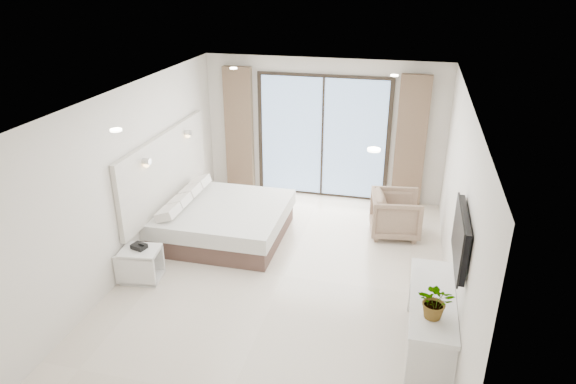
# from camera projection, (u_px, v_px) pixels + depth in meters

# --- Properties ---
(ground) EXTENTS (6.20, 6.20, 0.00)m
(ground) POSITION_uv_depth(u_px,v_px,m) (284.00, 276.00, 7.60)
(ground) COLOR beige
(ground) RESTS_ON ground
(room_shell) EXTENTS (4.62, 6.22, 2.72)m
(room_shell) POSITION_uv_depth(u_px,v_px,m) (284.00, 156.00, 7.74)
(room_shell) COLOR silver
(room_shell) RESTS_ON ground
(bed) EXTENTS (2.03, 1.93, 0.70)m
(bed) POSITION_uv_depth(u_px,v_px,m) (223.00, 221.00, 8.61)
(bed) COLOR brown
(bed) RESTS_ON ground
(nightstand) EXTENTS (0.59, 0.51, 0.49)m
(nightstand) POSITION_uv_depth(u_px,v_px,m) (141.00, 264.00, 7.43)
(nightstand) COLOR silver
(nightstand) RESTS_ON ground
(phone) EXTENTS (0.23, 0.20, 0.07)m
(phone) POSITION_uv_depth(u_px,v_px,m) (139.00, 246.00, 7.35)
(phone) COLOR black
(phone) RESTS_ON nightstand
(console_desk) EXTENTS (0.51, 1.62, 0.77)m
(console_desk) POSITION_uv_depth(u_px,v_px,m) (431.00, 311.00, 5.90)
(console_desk) COLOR silver
(console_desk) RESTS_ON ground
(plant) EXTENTS (0.41, 0.45, 0.32)m
(plant) POSITION_uv_depth(u_px,v_px,m) (435.00, 305.00, 5.41)
(plant) COLOR #33662D
(plant) RESTS_ON console_desk
(armchair) EXTENTS (0.85, 0.89, 0.82)m
(armchair) POSITION_uv_depth(u_px,v_px,m) (396.00, 212.00, 8.64)
(armchair) COLOR #8F6E5E
(armchair) RESTS_ON ground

